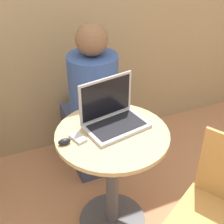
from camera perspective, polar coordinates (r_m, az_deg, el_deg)
ground_plane at (r=2.21m, az=0.04°, el=-19.18°), size 12.00×12.00×0.00m
round_table at (r=1.85m, az=0.05°, el=-9.93°), size 0.63×0.63×0.73m
laptop at (r=1.72m, az=0.11°, el=-0.68°), size 0.37×0.28×0.27m
cell_phone at (r=1.66m, az=-6.25°, el=-4.70°), size 0.08×0.11×0.02m
computer_mouse at (r=1.63m, az=-8.70°, el=-5.37°), size 0.07×0.04×0.03m
chair_empty at (r=1.71m, az=18.82°, el=-17.88°), size 0.54×0.54×0.86m
person_seated at (r=2.30m, az=-3.78°, el=-0.23°), size 0.34×0.53×1.17m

